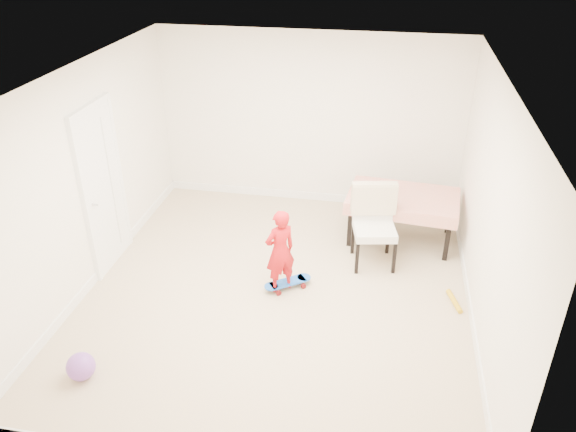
% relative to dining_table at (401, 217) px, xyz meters
% --- Properties ---
extents(ground, '(5.00, 5.00, 0.00)m').
position_rel_dining_table_xyz_m(ground, '(-1.43, -1.53, -0.34)').
color(ground, tan).
rests_on(ground, ground).
extents(ceiling, '(4.50, 5.00, 0.04)m').
position_rel_dining_table_xyz_m(ceiling, '(-1.43, -1.53, 2.24)').
color(ceiling, white).
rests_on(ceiling, wall_back).
extents(wall_back, '(4.50, 0.04, 2.60)m').
position_rel_dining_table_xyz_m(wall_back, '(-1.43, 0.95, 0.96)').
color(wall_back, white).
rests_on(wall_back, ground).
extents(wall_front, '(4.50, 0.04, 2.60)m').
position_rel_dining_table_xyz_m(wall_front, '(-1.43, -4.01, 0.96)').
color(wall_front, white).
rests_on(wall_front, ground).
extents(wall_left, '(0.04, 5.00, 2.60)m').
position_rel_dining_table_xyz_m(wall_left, '(-3.66, -1.53, 0.96)').
color(wall_left, white).
rests_on(wall_left, ground).
extents(wall_right, '(0.04, 5.00, 2.60)m').
position_rel_dining_table_xyz_m(wall_right, '(0.80, -1.53, 0.96)').
color(wall_right, white).
rests_on(wall_right, ground).
extents(door, '(0.11, 0.94, 2.11)m').
position_rel_dining_table_xyz_m(door, '(-3.65, -1.23, 0.69)').
color(door, white).
rests_on(door, ground).
extents(baseboard_back, '(4.50, 0.02, 0.12)m').
position_rel_dining_table_xyz_m(baseboard_back, '(-1.43, 0.96, -0.28)').
color(baseboard_back, white).
rests_on(baseboard_back, ground).
extents(baseboard_left, '(0.02, 5.00, 0.12)m').
position_rel_dining_table_xyz_m(baseboard_left, '(-3.67, -1.53, -0.28)').
color(baseboard_left, white).
rests_on(baseboard_left, ground).
extents(baseboard_right, '(0.02, 5.00, 0.12)m').
position_rel_dining_table_xyz_m(baseboard_right, '(0.81, -1.53, -0.28)').
color(baseboard_right, white).
rests_on(baseboard_right, ground).
extents(dining_table, '(1.54, 1.06, 0.68)m').
position_rel_dining_table_xyz_m(dining_table, '(0.00, 0.00, 0.00)').
color(dining_table, '#B9091B').
rests_on(dining_table, ground).
extents(dining_chair, '(0.68, 0.74, 1.04)m').
position_rel_dining_table_xyz_m(dining_chair, '(-0.34, -0.68, 0.18)').
color(dining_chair, beige).
rests_on(dining_chair, ground).
extents(skateboard, '(0.62, 0.53, 0.09)m').
position_rel_dining_table_xyz_m(skateboard, '(-1.32, -1.42, -0.29)').
color(skateboard, blue).
rests_on(skateboard, ground).
extents(child, '(0.46, 0.44, 1.05)m').
position_rel_dining_table_xyz_m(child, '(-1.40, -1.48, 0.19)').
color(child, red).
rests_on(child, ground).
extents(balloon, '(0.28, 0.28, 0.28)m').
position_rel_dining_table_xyz_m(balloon, '(-3.03, -3.24, -0.20)').
color(balloon, purple).
rests_on(balloon, ground).
extents(foam_toy, '(0.17, 0.40, 0.06)m').
position_rel_dining_table_xyz_m(foam_toy, '(0.65, -1.37, -0.31)').
color(foam_toy, gold).
rests_on(foam_toy, ground).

